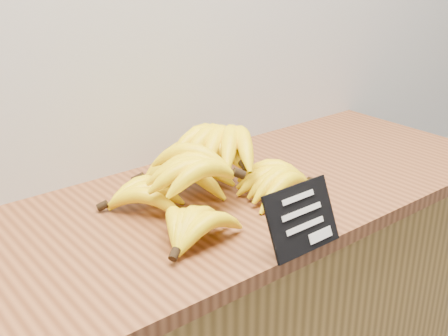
% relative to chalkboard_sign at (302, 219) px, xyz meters
% --- Properties ---
extents(counter_top, '(1.50, 0.54, 0.03)m').
position_rel_chalkboard_sign_xyz_m(counter_top, '(-0.01, 0.25, -0.07)').
color(counter_top, brown).
rests_on(counter_top, counter).
extents(chalkboard_sign, '(0.15, 0.05, 0.11)m').
position_rel_chalkboard_sign_xyz_m(chalkboard_sign, '(0.00, 0.00, 0.00)').
color(chalkboard_sign, black).
rests_on(chalkboard_sign, counter_top).
extents(banana_pile, '(0.43, 0.43, 0.13)m').
position_rel_chalkboard_sign_xyz_m(banana_pile, '(-0.00, 0.27, 0.00)').
color(banana_pile, '#FFE50A').
rests_on(banana_pile, counter_top).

